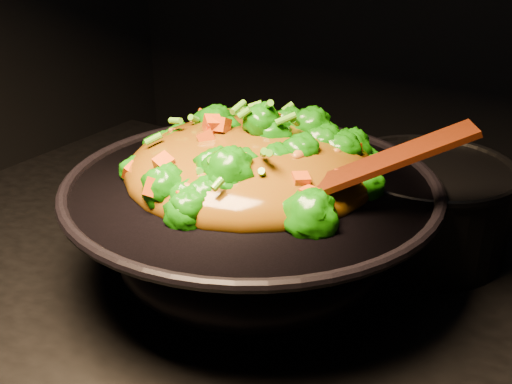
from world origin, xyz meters
The scene contains 4 objects.
wok centered at (-0.05, 0.09, 0.96)m, with size 0.44×0.44×0.12m, color black, non-canonical shape.
stir_fry centered at (-0.07, 0.12, 1.08)m, with size 0.31×0.31×0.11m, color #146507, non-canonical shape.
spatula centered at (0.08, 0.09, 1.07)m, with size 0.27×0.04×0.01m, color #3C1007.
back_pot centered at (0.11, 0.27, 0.96)m, with size 0.22×0.22×0.12m, color black.
Camera 1 is at (0.34, -0.49, 1.34)m, focal length 45.00 mm.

